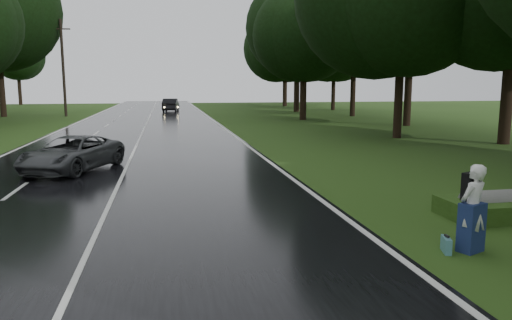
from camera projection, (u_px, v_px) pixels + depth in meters
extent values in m
plane|color=#284614|center=(69.00, 296.00, 7.49)|extent=(160.00, 160.00, 0.00)
cube|color=black|center=(138.00, 143.00, 26.90)|extent=(12.00, 140.00, 0.04)
cube|color=silver|center=(138.00, 143.00, 26.90)|extent=(0.12, 140.00, 0.01)
imported|color=#444648|center=(72.00, 154.00, 18.07)|extent=(3.83, 5.13, 1.29)
imported|color=black|center=(171.00, 105.00, 57.98)|extent=(2.16, 4.85, 1.55)
imported|color=silver|center=(473.00, 208.00, 9.36)|extent=(0.75, 0.64, 1.74)
cube|color=navy|center=(471.00, 227.00, 9.42)|extent=(0.58, 0.49, 0.98)
cube|color=black|center=(471.00, 186.00, 9.55)|extent=(0.45, 0.35, 0.56)
cube|color=teal|center=(446.00, 245.00, 9.42)|extent=(0.25, 0.44, 0.30)
cylinder|color=slate|center=(489.00, 217.00, 11.93)|extent=(1.36, 0.68, 0.68)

